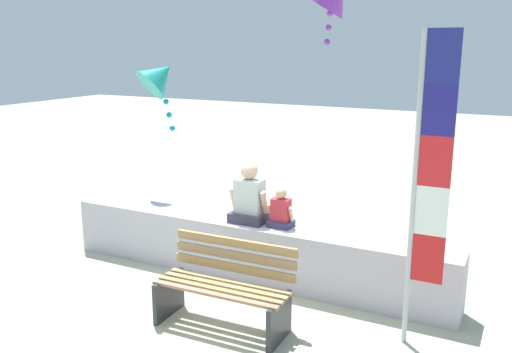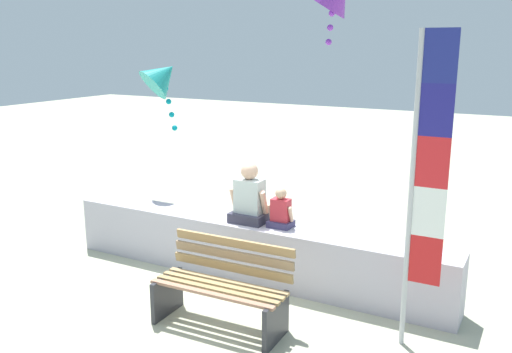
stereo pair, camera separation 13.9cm
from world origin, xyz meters
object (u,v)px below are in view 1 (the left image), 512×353
Objects in this scene: person_adult at (249,199)px; flag_banner at (426,176)px; park_bench at (225,289)px; person_child at (281,212)px; kite_teal at (160,76)px.

flag_banner is at bearing -17.83° from person_adult.
person_adult is at bearing 106.19° from park_bench.
flag_banner is (1.86, 0.52, 1.30)m from park_bench.
kite_teal is (-2.35, 0.84, 1.50)m from person_child.
park_bench is at bearing -164.47° from flag_banner.
person_child is at bearing 158.23° from flag_banner.
park_bench is at bearing -93.41° from person_child.
flag_banner reaches higher than person_child.
flag_banner is at bearing -20.59° from kite_teal.
person_adult is at bearing -23.66° from kite_teal.
person_child is 2.91m from kite_teal.
person_child is 2.08m from flag_banner.
kite_teal reaches higher than park_bench.
kite_teal is (-4.13, 1.55, 0.71)m from flag_banner.
person_adult reaches higher than park_bench.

